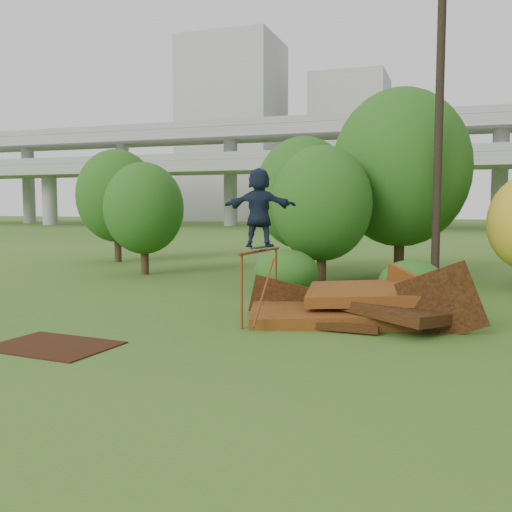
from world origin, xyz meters
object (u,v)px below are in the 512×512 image
(skater, at_px, (259,208))
(flat_plate, at_px, (53,346))
(utility_pole, at_px, (439,123))
(scrap_pile, at_px, (352,308))

(skater, bearing_deg, flat_plate, 39.91)
(skater, distance_m, utility_pole, 8.56)
(skater, relative_size, flat_plate, 0.79)
(skater, relative_size, utility_pole, 0.17)
(skater, xyz_separation_m, flat_plate, (-3.12, -3.77, -2.79))
(scrap_pile, bearing_deg, flat_plate, -140.34)
(utility_pole, bearing_deg, flat_plate, -122.92)
(scrap_pile, xyz_separation_m, flat_plate, (-5.31, -4.40, -0.35))
(skater, bearing_deg, utility_pole, -129.33)
(scrap_pile, distance_m, skater, 3.34)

